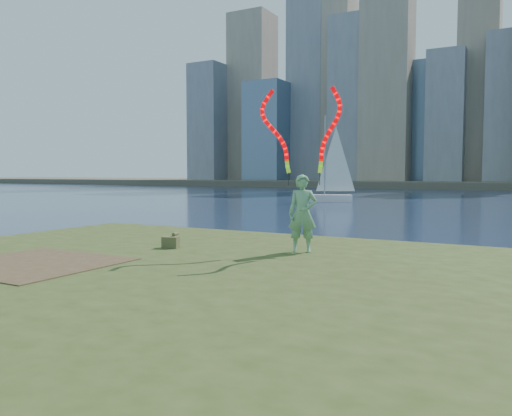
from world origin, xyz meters
The scene contains 7 objects.
ground centered at (0.00, 0.00, 0.00)m, with size 320.00×320.00×0.00m, color #1B2843.
grassy_knoll centered at (0.00, -2.30, 0.34)m, with size 20.00×18.00×0.80m.
dirt_patch centered at (-2.20, -3.20, 0.81)m, with size 3.20×3.00×0.02m, color #47331E.
far_shore centered at (0.00, 95.00, 0.60)m, with size 320.00×40.00×1.20m, color #4F4A3A.
woman_with_ribbons centered at (2.10, 0.91, 2.19)m, with size 2.01×0.83×4.21m.
canvas_bag centered at (-1.08, -0.06, 0.96)m, with size 0.46×0.51×0.38m.
sailboat centered at (-9.65, 34.27, 1.39)m, with size 5.25×3.42×8.08m.
Camera 1 is at (6.76, -9.99, 2.68)m, focal length 35.00 mm.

